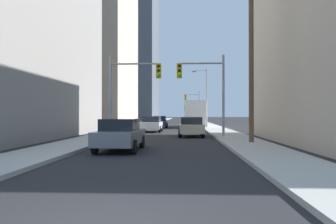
{
  "coord_description": "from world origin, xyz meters",
  "views": [
    {
      "loc": [
        1.26,
        -4.47,
        1.74
      ],
      "look_at": [
        0.0,
        21.24,
        1.91
      ],
      "focal_mm": 34.76,
      "sensor_mm": 36.0,
      "label": 1
    }
  ],
  "objects": [
    {
      "name": "utility_pole_right",
      "position": [
        5.09,
        14.21,
        5.23
      ],
      "size": [
        2.2,
        0.28,
        9.9
      ],
      "color": "brown",
      "rests_on": "ground"
    },
    {
      "name": "street_lamp_right",
      "position": [
        3.89,
        37.1,
        4.49
      ],
      "size": [
        1.98,
        0.32,
        7.5
      ],
      "color": "gray",
      "rests_on": "ground"
    },
    {
      "name": "sidewalk_right",
      "position": [
        4.82,
        50.0,
        0.07
      ],
      "size": [
        2.68,
        160.0,
        0.15
      ],
      "primitive_type": "cube",
      "color": "#9E9E99",
      "rests_on": "ground"
    },
    {
      "name": "traffic_signal_near_right",
      "position": [
        2.64,
        18.92,
        4.03
      ],
      "size": [
        3.43,
        0.44,
        6.0
      ],
      "color": "gray",
      "rests_on": "ground"
    },
    {
      "name": "sedan_white",
      "position": [
        -1.87,
        27.19,
        0.77
      ],
      "size": [
        1.95,
        4.23,
        1.52
      ],
      "color": "white",
      "rests_on": "ground"
    },
    {
      "name": "sedan_grey",
      "position": [
        -1.78,
        10.91,
        0.77
      ],
      "size": [
        1.95,
        4.24,
        1.52
      ],
      "color": "slate",
      "rests_on": "ground"
    },
    {
      "name": "sedan_beige",
      "position": [
        1.82,
        20.82,
        0.77
      ],
      "size": [
        1.95,
        4.23,
        1.52
      ],
      "color": "#C6B793",
      "rests_on": "ground"
    },
    {
      "name": "building_left_mid_office",
      "position": [
        -17.82,
        46.53,
        14.35
      ],
      "size": [
        21.0,
        18.6,
        28.69
      ],
      "primitive_type": "cube",
      "color": "#B7A893",
      "rests_on": "ground"
    },
    {
      "name": "sedan_navy",
      "position": [
        -1.85,
        37.15,
        0.77
      ],
      "size": [
        1.95,
        4.24,
        1.52
      ],
      "color": "#141E4C",
      "rests_on": "ground"
    },
    {
      "name": "traffic_signal_near_left",
      "position": [
        -2.47,
        18.92,
        4.04
      ],
      "size": [
        3.8,
        0.44,
        6.0
      ],
      "color": "gray",
      "rests_on": "ground"
    },
    {
      "name": "city_bus",
      "position": [
        2.59,
        39.61,
        1.93
      ],
      "size": [
        2.67,
        11.51,
        3.4
      ],
      "color": "silver",
      "rests_on": "ground"
    },
    {
      "name": "traffic_signal_far_right",
      "position": [
        2.92,
        55.24,
        3.99
      ],
      "size": [
        2.82,
        0.44,
        6.0
      ],
      "color": "gray",
      "rests_on": "ground"
    },
    {
      "name": "sidewalk_left",
      "position": [
        -4.82,
        50.0,
        0.07
      ],
      "size": [
        2.68,
        160.0,
        0.15
      ],
      "primitive_type": "cube",
      "color": "#9E9E99",
      "rests_on": "ground"
    }
  ]
}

